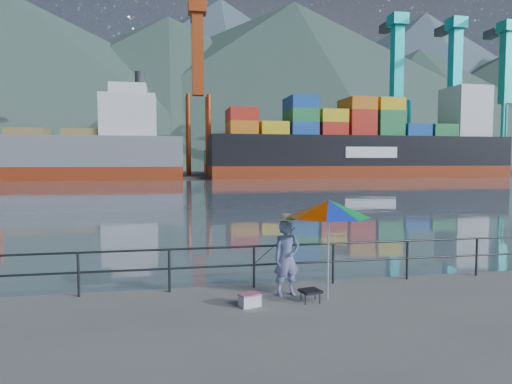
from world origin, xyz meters
TOP-DOWN VIEW (x-y plane):
  - harbor_water at (0.00, 130.00)m, footprint 500.00×280.00m
  - far_dock at (10.00, 93.00)m, footprint 200.00×40.00m
  - guardrail at (0.00, 1.70)m, footprint 22.00×0.06m
  - mountains at (38.82, 207.75)m, footprint 600.00×332.80m
  - port_cranes at (31.00, 84.00)m, footprint 116.00×28.00m
  - container_stacks at (30.15, 93.20)m, footprint 58.00×5.40m
  - fisherman at (1.61, 0.94)m, footprint 0.69×0.52m
  - beach_umbrella at (2.43, 0.48)m, footprint 2.37×2.37m
  - folding_stool at (1.98, 0.36)m, footprint 0.49×0.49m
  - cooler_bag at (0.65, 0.33)m, footprint 0.48×0.39m
  - fishing_rod at (1.53, 2.03)m, footprint 0.71×1.59m
  - bulk_carrier at (-21.22, 71.59)m, footprint 49.11×8.50m
  - container_ship at (37.18, 74.04)m, footprint 58.31×9.72m

SIDE VIEW (x-z plane):
  - harbor_water at x=0.00m, z-range 0.00..0.00m
  - far_dock at x=10.00m, z-range -0.20..0.20m
  - fishing_rod at x=1.53m, z-range -0.61..0.61m
  - cooler_bag at x=0.65m, z-range 0.00..0.24m
  - folding_stool at x=1.98m, z-range 0.01..0.28m
  - guardrail at x=0.00m, z-range 0.01..1.03m
  - fisherman at x=1.61m, z-range 0.00..1.71m
  - beach_umbrella at x=2.43m, z-range 0.91..3.12m
  - container_stacks at x=30.15m, z-range -0.87..6.93m
  - bulk_carrier at x=-21.22m, z-range -3.09..11.41m
  - container_ship at x=37.18m, z-range -3.20..14.90m
  - port_cranes at x=31.00m, z-range -3.20..35.20m
  - mountains at x=38.82m, z-range -4.45..75.55m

